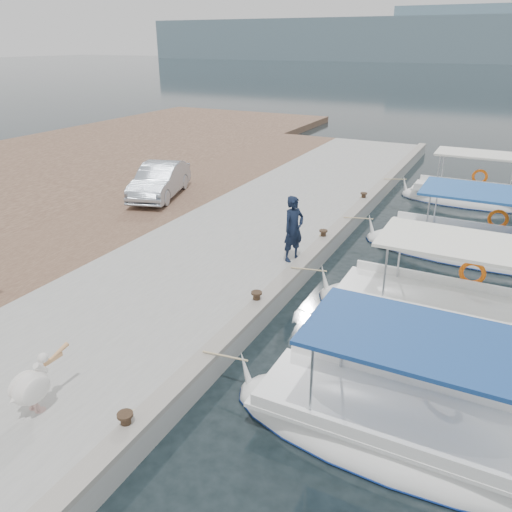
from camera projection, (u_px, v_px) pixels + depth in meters
The scene contains 12 objects.
ground at pixel (241, 354), 11.52m from camera, with size 400.00×400.00×0.00m, color black.
concrete_quay at pixel (233, 248), 16.76m from camera, with size 6.00×40.00×0.50m, color gray.
quay_curb at pixel (311, 254), 15.49m from camera, with size 0.44×40.00×0.12m, color gray.
cobblestone_strip at pixel (117, 225), 18.82m from camera, with size 4.00×40.00×0.50m, color brown.
fishing_caique_b at pixel (404, 436), 8.94m from camera, with size 6.65×2.35×2.83m.
fishing_caique_c at pixel (450, 318), 12.74m from camera, with size 7.08×2.39×2.83m.
fishing_caique_d at pixel (485, 252), 16.59m from camera, with size 7.86×2.59×2.83m.
fishing_caique_e at pixel (467, 200), 22.20m from camera, with size 5.79×2.10×2.83m.
mooring_bollards at pixel (257, 297), 12.62m from camera, with size 0.28×20.28×0.33m.
pelican at pixel (32, 386), 8.84m from camera, with size 0.46×1.29×1.01m.
fisherman at pixel (294, 229), 14.83m from camera, with size 0.73×0.48×2.00m, color black.
parked_car at pixel (160, 180), 21.12m from camera, with size 1.49×4.28×1.41m, color #A4AFBC.
Camera 1 is at (4.65, -8.49, 6.65)m, focal length 35.00 mm.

